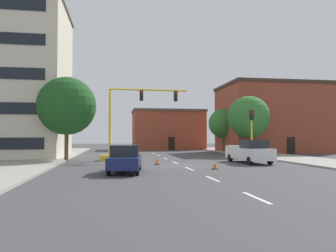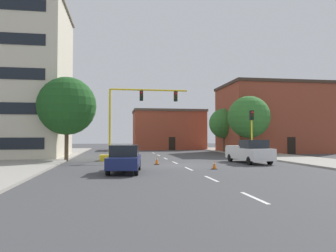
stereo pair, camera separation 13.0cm
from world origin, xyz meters
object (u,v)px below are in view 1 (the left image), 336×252
Objects in this scene: tree_right_mid at (249,117)px; traffic_cone_roadside_b at (215,165)px; traffic_cone_roadside_a at (138,159)px; traffic_cone_roadside_c at (157,160)px; traffic_signal_gantry at (121,137)px; sedan_navy_near_left at (125,158)px; pickup_truck_white at (249,152)px; tree_right_far at (224,123)px; traffic_light_pole_right at (252,124)px; tree_left_near at (67,106)px.

tree_right_mid reaches higher than traffic_cone_roadside_b.
traffic_cone_roadside_c is at bearing -38.15° from traffic_cone_roadside_a.
traffic_signal_gantry is 1.78× the size of sedan_navy_near_left.
pickup_truck_white is 6.45m from traffic_cone_roadside_b.
tree_right_far is 28.34m from sedan_navy_near_left.
traffic_signal_gantry is at bearing 124.40° from traffic_cone_roadside_b.
tree_left_near is (-17.52, 1.29, 1.56)m from traffic_light_pole_right.
traffic_signal_gantry is 5.74m from tree_left_near.
traffic_signal_gantry is 12.70m from traffic_light_pole_right.
traffic_cone_roadside_c is at bearing -159.04° from traffic_light_pole_right.
pickup_truck_white is (-4.43, -10.43, -3.63)m from tree_right_mid.
traffic_light_pole_right is 7.58m from tree_right_mid.
pickup_truck_white is 12.15m from sedan_navy_near_left.
traffic_light_pole_right reaches higher than traffic_cone_roadside_a.
tree_right_mid is at bearing -86.83° from tree_right_far.
pickup_truck_white is at bearing -102.35° from tree_right_far.
traffic_cone_roadside_b is at bearing -55.60° from traffic_signal_gantry.
tree_right_far is 1.34× the size of sedan_navy_near_left.
pickup_truck_white reaches higher than traffic_cone_roadside_a.
sedan_navy_near_left is at bearing -133.14° from tree_right_mid.
tree_right_far is at bearing 52.30° from traffic_cone_roadside_a.
traffic_cone_roadside_a is (-11.21, -2.58, -3.15)m from traffic_light_pole_right.
traffic_signal_gantry is 4.44m from traffic_cone_roadside_a.
tree_left_near is 21.01m from tree_right_mid.
tree_left_near is 15.37m from traffic_cone_roadside_b.
tree_right_far reaches higher than traffic_cone_roadside_a.
traffic_signal_gantry reaches higher than pickup_truck_white.
tree_right_mid is at bearing 66.97° from pickup_truck_white.
traffic_signal_gantry is 1.32× the size of tree_right_far.
traffic_light_pole_right is 6.20× the size of traffic_cone_roadside_a.
tree_left_near is 1.66× the size of sedan_navy_near_left.
traffic_cone_roadside_a is at bearing 132.47° from traffic_cone_roadside_b.
tree_left_near reaches higher than traffic_light_pole_right.
traffic_cone_roadside_c is at bearing -122.87° from tree_right_far.
traffic_light_pole_right is at bearing -5.59° from traffic_signal_gantry.
sedan_navy_near_left is (-15.15, -16.16, -3.72)m from tree_right_mid.
traffic_cone_roadside_c is (2.82, -4.96, -1.86)m from traffic_signal_gantry.
traffic_signal_gantry is 20.22m from tree_right_far.
sedan_navy_near_left is at bearing -151.86° from pickup_truck_white.
tree_right_mid is 9.20× the size of traffic_cone_roadside_a.
traffic_signal_gantry is 1.73× the size of traffic_light_pole_right.
tree_left_near is 10.40m from traffic_cone_roadside_c.
traffic_signal_gantry is 16.49m from tree_right_mid.
sedan_navy_near_left is (5.06, -10.45, -4.20)m from tree_left_near.
traffic_signal_gantry is at bearing 109.62° from traffic_cone_roadside_a.
traffic_signal_gantry is 1.17× the size of tree_right_mid.
traffic_cone_roadside_a is 1.86m from traffic_cone_roadside_c.
traffic_cone_roadside_b is at bearing -39.50° from tree_left_near.
tree_right_mid is at bearing 20.72° from traffic_signal_gantry.
tree_right_mid is (0.43, -7.84, 0.46)m from tree_right_far.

